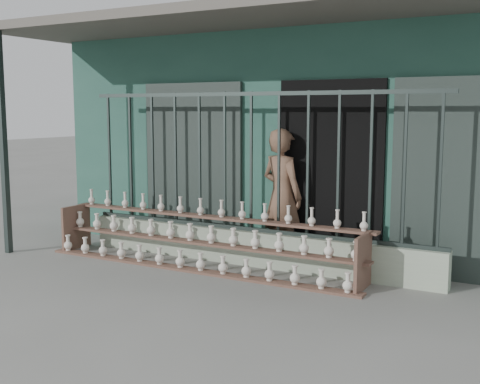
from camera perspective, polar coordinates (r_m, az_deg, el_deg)
The scene contains 6 objects.
ground at distance 6.88m, azimuth -4.05°, elevation -9.29°, with size 60.00×60.00×0.00m, color slate.
workshop_building at distance 10.39m, azimuth 8.63°, elevation 5.52°, with size 7.40×6.60×3.21m.
parapet_wall at distance 7.90m, azimuth 1.05°, elevation -5.31°, with size 5.00×0.20×0.45m, color #A7B69C.
security_fence at distance 7.73m, azimuth 1.07°, elevation 2.83°, with size 5.00×0.04×1.80m.
shelf_rack at distance 7.78m, azimuth -3.81°, elevation -4.50°, with size 4.50×0.68×0.85m.
elderly_woman at distance 7.95m, azimuth 3.99°, elevation -0.38°, with size 0.65×0.43×1.78m, color brown.
Camera 1 is at (3.56, -5.53, 2.02)m, focal length 45.00 mm.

